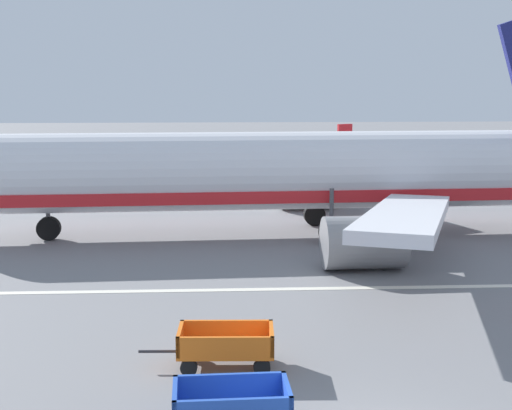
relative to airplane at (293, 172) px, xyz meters
name	(u,v)px	position (x,y,z in m)	size (l,w,h in m)	color
apron_stripe	(305,289)	(-0.47, -9.18, -3.05)	(120.00, 0.36, 0.01)	silver
airplane	(293,172)	(0.00, 0.00, 0.00)	(37.62, 30.27, 11.34)	silver
baggage_cart_third_in_row	(231,406)	(-3.31, -19.91, -2.45)	(3.57, 1.49, 1.07)	#234CB2
baggage_cart_fourth_in_row	(225,345)	(-3.39, -16.27, -2.45)	(3.58, 1.50, 1.07)	orange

